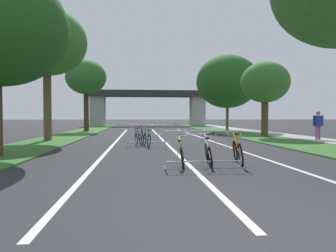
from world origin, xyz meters
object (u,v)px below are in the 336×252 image
(crowd_barrier_nearest, at_px, (203,149))
(bicycle_purple_4, at_px, (138,138))
(tree_right_cypress_far, at_px, (227,82))
(pedestrian_pushing_bike, at_px, (318,123))
(bicycle_yellow_0, at_px, (182,154))
(bicycle_white_2, at_px, (208,153))
(tree_left_maple_mid, at_px, (47,42))
(bicycle_orange_3, at_px, (238,152))
(crowd_barrier_second, at_px, (150,135))
(bicycle_teal_5, at_px, (147,139))
(tree_left_pine_far, at_px, (86,78))
(tree_right_pine_near, at_px, (265,83))
(crowd_barrier_third, at_px, (160,130))
(bicycle_blue_1, at_px, (142,132))

(crowd_barrier_nearest, xyz_separation_m, bicycle_purple_4, (-1.83, 7.19, -0.16))
(tree_right_cypress_far, bearing_deg, pedestrian_pushing_bike, -80.67)
(bicycle_yellow_0, xyz_separation_m, bicycle_white_2, (0.79, -0.01, 0.01))
(tree_right_cypress_far, xyz_separation_m, crowd_barrier_nearest, (-6.74, -20.69, -4.29))
(tree_left_maple_mid, bearing_deg, bicycle_orange_3, -49.59)
(crowd_barrier_second, bearing_deg, bicycle_teal_5, -110.45)
(tree_left_pine_far, distance_m, bicycle_teal_5, 16.97)
(tree_right_pine_near, bearing_deg, tree_left_pine_far, 145.53)
(tree_right_pine_near, height_order, crowd_barrier_third, tree_right_pine_near)
(tree_left_pine_far, distance_m, tree_right_pine_near, 16.65)
(pedestrian_pushing_bike, bearing_deg, crowd_barrier_nearest, -141.56)
(crowd_barrier_second, distance_m, bicycle_white_2, 6.40)
(crowd_barrier_nearest, bearing_deg, bicycle_blue_1, 97.05)
(tree_left_maple_mid, bearing_deg, bicycle_teal_5, -35.17)
(tree_left_maple_mid, distance_m, bicycle_orange_3, 13.85)
(tree_left_pine_far, height_order, bicycle_orange_3, tree_left_pine_far)
(bicycle_blue_1, xyz_separation_m, bicycle_teal_5, (0.15, -6.56, 0.00))
(bicycle_yellow_0, xyz_separation_m, bicycle_teal_5, (-0.88, 5.72, 0.02))
(tree_right_pine_near, height_order, pedestrian_pushing_bike, tree_right_pine_near)
(bicycle_white_2, relative_size, bicycle_purple_4, 1.04)
(bicycle_purple_4, bearing_deg, crowd_barrier_second, -55.67)
(crowd_barrier_second, relative_size, crowd_barrier_third, 1.00)
(tree_left_pine_far, height_order, bicycle_blue_1, tree_left_pine_far)
(tree_left_pine_far, bearing_deg, bicycle_purple_4, -70.96)
(bicycle_yellow_0, distance_m, pedestrian_pushing_bike, 12.44)
(tree_left_maple_mid, distance_m, bicycle_blue_1, 8.16)
(crowd_barrier_nearest, bearing_deg, bicycle_white_2, 59.43)
(bicycle_white_2, bearing_deg, pedestrian_pushing_bike, 51.24)
(tree_left_pine_far, bearing_deg, crowd_barrier_third, -51.83)
(bicycle_yellow_0, bearing_deg, tree_right_pine_near, 65.77)
(bicycle_purple_4, distance_m, pedestrian_pushing_bike, 10.67)
(tree_right_pine_near, height_order, bicycle_orange_3, tree_right_pine_near)
(bicycle_purple_4, bearing_deg, bicycle_orange_3, -78.73)
(crowd_barrier_second, bearing_deg, tree_right_pine_near, 34.07)
(bicycle_yellow_0, bearing_deg, bicycle_orange_3, 9.19)
(bicycle_teal_5, height_order, pedestrian_pushing_bike, pedestrian_pushing_bike)
(tree_left_maple_mid, height_order, tree_right_cypress_far, tree_left_maple_mid)
(tree_left_maple_mid, height_order, bicycle_white_2, tree_left_maple_mid)
(tree_left_pine_far, xyz_separation_m, bicycle_blue_1, (5.20, -8.82, -4.78))
(crowd_barrier_nearest, height_order, crowd_barrier_third, same)
(bicycle_white_2, bearing_deg, bicycle_blue_1, 105.23)
(tree_right_cypress_far, height_order, bicycle_white_2, tree_right_cypress_far)
(tree_right_cypress_far, xyz_separation_m, pedestrian_pushing_bike, (1.97, -11.98, -3.72))
(bicycle_blue_1, relative_size, bicycle_teal_5, 0.97)
(crowd_barrier_nearest, bearing_deg, bicycle_yellow_0, 141.64)
(crowd_barrier_third, bearing_deg, pedestrian_pushing_bike, -26.92)
(tree_right_pine_near, height_order, crowd_barrier_second, tree_right_pine_near)
(bicycle_white_2, bearing_deg, tree_left_maple_mid, 133.89)
(tree_left_pine_far, bearing_deg, tree_left_maple_mid, -91.73)
(bicycle_white_2, relative_size, bicycle_orange_3, 0.94)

